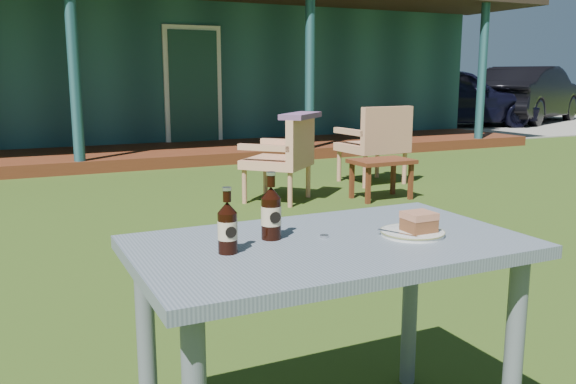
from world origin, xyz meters
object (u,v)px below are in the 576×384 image
armchair_left (285,155)px  side_table (382,165)px  car_far (529,95)px  cola_bottle_far (228,227)px  plate (412,233)px  cafe_table (329,272)px  armchair_right (377,140)px  cola_bottle_near (271,212)px  cake_slice (419,222)px  car_near (449,97)px

armchair_left → side_table: size_ratio=1.38×
car_far → side_table: (-9.15, -6.79, -0.38)m
car_far → side_table: bearing=102.6°
cola_bottle_far → side_table: (2.85, 3.42, -0.46)m
plate → cafe_table: bearing=167.9°
cafe_table → side_table: size_ratio=2.00×
armchair_right → car_far: bearing=34.7°
car_far → cola_bottle_far: size_ratio=22.82×
car_far → cola_bottle_near: (-11.83, -10.13, 0.08)m
car_far → cake_slice: 15.35m
cafe_table → plate: size_ratio=5.88×
car_near → side_table: bearing=148.1°
car_far → armchair_left: (-10.07, -6.47, -0.26)m
car_near → armchair_left: bearing=142.8°
plate → side_table: (2.25, 3.49, -0.39)m
cola_bottle_near → side_table: bearing=51.3°
car_far → armchair_right: size_ratio=4.94×
cola_bottle_near → side_table: cola_bottle_near is taller
car_near → cola_bottle_near: bearing=149.8°
plate → armchair_right: (2.69, 4.25, -0.23)m
car_near → cake_slice: (-8.53, -10.04, 0.05)m
cafe_table → side_table: 4.27m
cake_slice → cola_bottle_far: size_ratio=0.48×
cafe_table → cake_slice: cake_slice is taller
car_near → cola_bottle_far: size_ratio=22.07×
plate → car_far: bearing=42.0°
cola_bottle_near → armchair_left: size_ratio=0.25×
car_far → cake_slice: size_ratio=47.50×
cake_slice → cola_bottle_far: (-0.61, 0.08, 0.03)m
cafe_table → cake_slice: 0.33m
cola_bottle_near → armchair_left: (1.76, 3.66, -0.34)m
cafe_table → cola_bottle_near: (-0.16, 0.09, 0.19)m
armchair_left → side_table: (0.91, -0.32, -0.12)m
plate → cola_bottle_near: bearing=160.2°
car_far → cafe_table: bearing=107.2°
car_near → cafe_table: 13.31m
armchair_left → car_far: bearing=32.7°
car_near → plate: car_near is taller
car_near → armchair_left: 9.52m
cola_bottle_far → armchair_left: size_ratio=0.23×
car_far → cola_bottle_far: (-12.00, -10.22, 0.08)m
cola_bottle_near → armchair_right: size_ratio=0.24×
cola_bottle_near → cola_bottle_far: (-0.17, -0.09, -0.01)m
plate → cola_bottle_near: 0.46m
cola_bottle_near → side_table: size_ratio=0.35×
plate → cake_slice: bearing=-34.0°
cafe_table → armchair_right: bearing=54.7°
cake_slice → armchair_right: 5.04m
plate → armchair_right: armchair_right is taller
plate → armchair_right: size_ratio=0.23×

